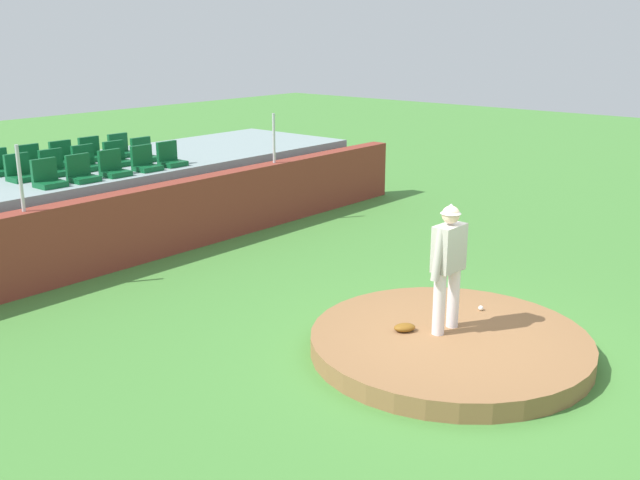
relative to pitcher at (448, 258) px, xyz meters
The scene contains 23 objects.
ground_plane 1.31m from the pitcher, 123.92° to the right, with size 60.00×60.00×0.00m, color #478637.
pitchers_mound 1.18m from the pitcher, 123.92° to the right, with size 3.78×3.78×0.26m, color olive.
pitcher is the anchor object (origin of this frame).
baseball 1.39m from the pitcher, ahead, with size 0.07×0.07×0.07m, color white.
fielding_glove 1.13m from the pitcher, 134.77° to the left, with size 0.30×0.20×0.11m, color brown.
brick_barrier 6.48m from the pitcher, 90.82° to the left, with size 14.95×0.40×1.38m, color brown.
fence_post_left 6.95m from the pitcher, 111.21° to the left, with size 0.06×0.06×1.09m, color silver.
fence_post_right 7.31m from the pitcher, 62.31° to the left, with size 0.06×0.06×1.09m, color silver.
bleacher_platform 8.68m from the pitcher, 90.61° to the left, with size 13.34×3.48×1.49m, color #869B9B.
stadium_chair_0 7.61m from the pitcher, 101.17° to the left, with size 0.48×0.44×0.50m.
stadium_chair_1 7.47m from the pitcher, 96.27° to the left, with size 0.48×0.44×0.50m.
stadium_chair_2 7.43m from the pitcher, 90.88° to the left, with size 0.48×0.44×0.50m.
stadium_chair_3 7.46m from the pitcher, 85.12° to the left, with size 0.48×0.44×0.50m.
stadium_chair_4 7.56m from the pitcher, 80.14° to the left, with size 0.48×0.44×0.50m.
stadium_chair_5 8.51m from the pitcher, 100.23° to the left, with size 0.48×0.44×0.50m.
stadium_chair_6 8.40m from the pitcher, 95.61° to the left, with size 0.48×0.44×0.50m.
stadium_chair_7 8.37m from the pitcher, 90.76° to the left, with size 0.48×0.44×0.50m.
stadium_chair_8 8.37m from the pitcher, 85.83° to the left, with size 0.48×0.44×0.50m.
stadium_chair_9 8.45m from the pitcher, 81.17° to the left, with size 0.48×0.44×0.50m.
stadium_chair_11 9.30m from the pitcher, 95.03° to the left, with size 0.48×0.44×0.50m.
stadium_chair_12 9.23m from the pitcher, 90.61° to the left, with size 0.48×0.44×0.50m.
stadium_chair_13 9.30m from the pitcher, 86.19° to the left, with size 0.48×0.44×0.50m.
stadium_chair_14 9.33m from the pitcher, 81.83° to the left, with size 0.48×0.44×0.50m.
Camera 1 is at (-8.05, -4.53, 4.23)m, focal length 40.82 mm.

